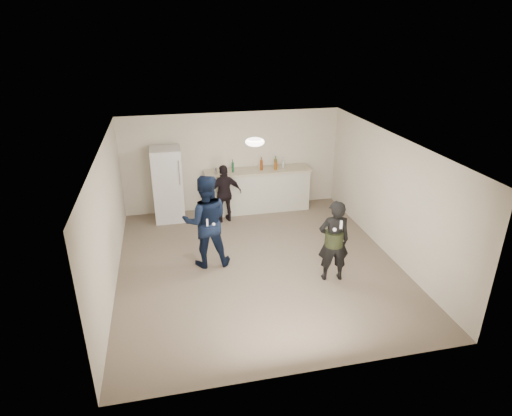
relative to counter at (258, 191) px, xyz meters
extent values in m
plane|color=#6B5B4C|center=(-0.59, -2.67, -0.53)|extent=(6.00, 6.00, 0.00)
plane|color=silver|center=(-0.59, -2.67, 1.98)|extent=(6.00, 6.00, 0.00)
plane|color=beige|center=(-0.59, 0.33, 0.72)|extent=(6.00, 0.00, 6.00)
plane|color=beige|center=(-0.59, -5.67, 0.72)|extent=(6.00, 0.00, 6.00)
plane|color=beige|center=(-3.34, -2.67, 0.72)|extent=(0.00, 6.00, 6.00)
plane|color=beige|center=(2.16, -2.67, 0.72)|extent=(0.00, 6.00, 6.00)
cube|color=beige|center=(0.00, 0.00, 0.00)|extent=(2.60, 0.56, 1.05)
cube|color=#BBB391|center=(0.00, 0.00, 0.55)|extent=(2.68, 0.64, 0.04)
cube|color=white|center=(-2.24, -0.07, 0.38)|extent=(0.70, 0.70, 1.80)
cylinder|color=silver|center=(-1.96, -0.44, 0.78)|extent=(0.02, 0.02, 0.60)
ellipsoid|color=white|center=(-0.59, -2.37, 1.93)|extent=(0.36, 0.36, 0.16)
cylinder|color=#BAB9BE|center=(-1.08, -0.09, 0.65)|extent=(0.08, 0.08, 0.17)
imported|color=#102042|center=(-1.58, -2.43, 0.42)|extent=(0.95, 0.76, 1.88)
imported|color=black|center=(0.66, -3.48, 0.27)|extent=(0.63, 0.45, 1.60)
cylinder|color=#283618|center=(0.66, -3.48, 0.32)|extent=(0.34, 0.34, 0.28)
imported|color=black|center=(-0.92, -0.49, 0.19)|extent=(0.87, 0.45, 1.43)
cube|color=silver|center=(-1.58, -2.71, 0.53)|extent=(0.04, 0.04, 0.15)
sphere|color=white|center=(-1.46, -2.68, 0.45)|extent=(0.07, 0.07, 0.07)
cube|color=white|center=(0.66, -3.73, 0.72)|extent=(0.04, 0.04, 0.15)
sphere|color=white|center=(0.56, -3.70, 0.62)|extent=(0.07, 0.07, 0.07)
cylinder|color=#14491F|center=(0.49, 0.12, 0.67)|extent=(0.07, 0.07, 0.21)
cylinder|color=brown|center=(0.09, -0.02, 0.69)|extent=(0.07, 0.07, 0.25)
cylinder|color=#8E4A14|center=(0.44, -0.08, 0.67)|extent=(0.08, 0.08, 0.20)
cylinder|color=silver|center=(0.68, 0.08, 0.66)|extent=(0.07, 0.07, 0.18)
cylinder|color=#164D2E|center=(-0.64, -0.03, 0.69)|extent=(0.06, 0.06, 0.24)
camera|label=1|loc=(-2.23, -9.97, 3.96)|focal=30.00mm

